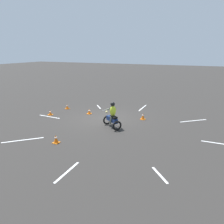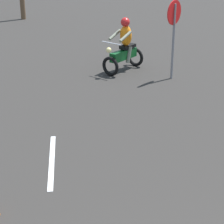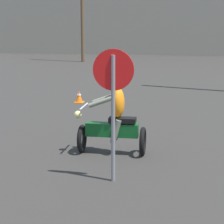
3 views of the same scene
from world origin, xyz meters
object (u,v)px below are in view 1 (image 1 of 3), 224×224
object	(u,v)px
motorcycle_rider_foreground	(112,116)
traffic_cone_far_center	(89,112)
traffic_cone_near_right	(50,113)
traffic_cone_mid_center	(56,139)
traffic_cone_near_left	(67,107)
traffic_cone_far_right	(143,116)

from	to	relation	value
motorcycle_rider_foreground	traffic_cone_far_center	xyz separation A→B (m)	(2.85, -2.00, -0.54)
traffic_cone_near_right	traffic_cone_far_center	size ratio (longest dim) A/B	0.92
traffic_cone_near_right	traffic_cone_mid_center	xyz separation A→B (m)	(-3.68, 3.93, 0.05)
motorcycle_rider_foreground	traffic_cone_near_left	world-z (taller)	motorcycle_rider_foreground
motorcycle_rider_foreground	traffic_cone_near_right	xyz separation A→B (m)	(5.36, -0.55, -0.56)
traffic_cone_mid_center	traffic_cone_far_center	bearing A→B (deg)	-77.77
motorcycle_rider_foreground	traffic_cone_far_right	world-z (taller)	motorcycle_rider_foreground
traffic_cone_near_right	traffic_cone_far_right	bearing A→B (deg)	-164.50
motorcycle_rider_foreground	traffic_cone_near_right	world-z (taller)	motorcycle_rider_foreground
traffic_cone_near_right	traffic_cone_mid_center	size ratio (longest dim) A/B	0.79
traffic_cone_near_left	traffic_cone_mid_center	distance (m)	6.91
motorcycle_rider_foreground	traffic_cone_far_center	size ratio (longest dim) A/B	4.30
traffic_cone_mid_center	traffic_cone_far_right	xyz separation A→B (m)	(-2.94, -5.77, 0.00)
motorcycle_rider_foreground	traffic_cone_mid_center	bearing A→B (deg)	-169.38
traffic_cone_near_right	traffic_cone_mid_center	world-z (taller)	traffic_cone_mid_center
traffic_cone_far_right	traffic_cone_far_center	xyz separation A→B (m)	(4.11, 0.39, -0.03)
traffic_cone_near_left	traffic_cone_far_center	size ratio (longest dim) A/B	1.01
traffic_cone_near_left	traffic_cone_far_center	distance (m)	2.46
traffic_cone_far_right	traffic_cone_near_left	bearing A→B (deg)	-1.24
traffic_cone_near_left	traffic_cone_far_right	size ratio (longest dim) A/B	0.85
traffic_cone_far_right	traffic_cone_mid_center	bearing A→B (deg)	63.00
motorcycle_rider_foreground	traffic_cone_far_right	distance (m)	2.75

